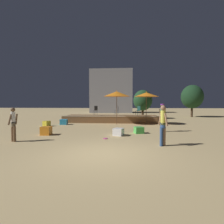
{
  "coord_description": "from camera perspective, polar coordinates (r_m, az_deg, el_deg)",
  "views": [
    {
      "loc": [
        0.87,
        -6.28,
        1.87
      ],
      "look_at": [
        0.0,
        4.68,
        1.31
      ],
      "focal_mm": 28.0,
      "sensor_mm": 36.0,
      "label": 1
    }
  ],
  "objects": [
    {
      "name": "distant_building",
      "position": [
        34.44,
        -0.19,
        6.74
      ],
      "size": [
        8.13,
        3.38,
        8.34
      ],
      "color": "gray",
      "rests_on": "ground"
    },
    {
      "name": "bistro_chair_1",
      "position": [
        18.21,
        1.77,
        0.92
      ],
      "size": [
        0.4,
        0.4,
        0.9
      ],
      "rotation": [
        0.0,
        0.0,
        4.67
      ],
      "color": "#47474C",
      "rests_on": "wooden_deck"
    },
    {
      "name": "cube_seat_4",
      "position": [
        15.15,
        -20.58,
        -3.56
      ],
      "size": [
        0.59,
        0.59,
        0.43
      ],
      "rotation": [
        0.0,
        0.0,
        -0.36
      ],
      "color": "yellow",
      "rests_on": "ground"
    },
    {
      "name": "patio_umbrella_0",
      "position": [
        15.77,
        11.16,
        5.6
      ],
      "size": [
        2.12,
        2.12,
        2.9
      ],
      "color": "brown",
      "rests_on": "ground"
    },
    {
      "name": "patio_umbrella_1",
      "position": [
        15.5,
        1.56,
        5.93
      ],
      "size": [
        2.33,
        2.33,
        3.0
      ],
      "color": "brown",
      "rests_on": "ground"
    },
    {
      "name": "frisbee_disc",
      "position": [
        9.27,
        -2.18,
        -8.63
      ],
      "size": [
        0.24,
        0.24,
        0.03
      ],
      "color": "#E54C99",
      "rests_on": "ground"
    },
    {
      "name": "cube_seat_3",
      "position": [
        11.04,
        -20.7,
        -5.73
      ],
      "size": [
        0.55,
        0.55,
        0.5
      ],
      "rotation": [
        0.0,
        0.0,
        0.03
      ],
      "color": "orange",
      "rests_on": "ground"
    },
    {
      "name": "person_2",
      "position": [
        9.73,
        -29.54,
        -3.27
      ],
      "size": [
        0.29,
        0.49,
        1.66
      ],
      "rotation": [
        0.0,
        0.0,
        2.71
      ],
      "color": "brown",
      "rests_on": "ground"
    },
    {
      "name": "cube_seat_2",
      "position": [
        15.87,
        -15.46,
        -3.13
      ],
      "size": [
        0.65,
        0.65,
        0.46
      ],
      "rotation": [
        0.0,
        0.0,
        0.1
      ],
      "color": "#2D9EDB",
      "rests_on": "ground"
    },
    {
      "name": "cube_seat_1",
      "position": [
        11.01,
        8.76,
        -5.86
      ],
      "size": [
        0.64,
        0.64,
        0.4
      ],
      "rotation": [
        0.0,
        0.0,
        0.28
      ],
      "color": "#4CC651",
      "rests_on": "ground"
    },
    {
      "name": "background_tree_0",
      "position": [
        21.48,
        10.01,
        3.75
      ],
      "size": [
        2.27,
        2.27,
        3.46
      ],
      "color": "#3D2B1C",
      "rests_on": "ground"
    },
    {
      "name": "person_1",
      "position": [
        11.82,
        16.09,
        -1.16
      ],
      "size": [
        0.42,
        0.46,
        1.84
      ],
      "rotation": [
        0.0,
        0.0,
        3.86
      ],
      "color": "brown",
      "rests_on": "ground"
    },
    {
      "name": "cube_seat_0",
      "position": [
        10.16,
        2.12,
        -6.5
      ],
      "size": [
        0.68,
        0.68,
        0.42
      ],
      "rotation": [
        0.0,
        0.0,
        -0.33
      ],
      "color": "white",
      "rests_on": "ground"
    },
    {
      "name": "bistro_chair_2",
      "position": [
        17.57,
        -5.38,
        0.84
      ],
      "size": [
        0.48,
        0.48,
        0.9
      ],
      "rotation": [
        0.0,
        0.0,
        3.76
      ],
      "color": "#2D3338",
      "rests_on": "wooden_deck"
    },
    {
      "name": "background_tree_1",
      "position": [
        26.02,
        24.69,
        4.55
      ],
      "size": [
        2.88,
        2.88,
        4.33
      ],
      "color": "#3D2B1C",
      "rests_on": "ground"
    },
    {
      "name": "person_0",
      "position": [
        7.94,
        16.3,
        -3.67
      ],
      "size": [
        0.38,
        0.49,
        1.78
      ],
      "rotation": [
        0.0,
        0.0,
        3.75
      ],
      "color": "#997051",
      "rests_on": "ground"
    },
    {
      "name": "wooden_deck",
      "position": [
        17.59,
        -0.26,
        -2.19
      ],
      "size": [
        9.17,
        2.98,
        0.7
      ],
      "color": "brown",
      "rests_on": "ground"
    },
    {
      "name": "ground_plane",
      "position": [
        6.61,
        -3.31,
        -13.54
      ],
      "size": [
        120.0,
        120.0,
        0.0
      ],
      "primitive_type": "plane",
      "color": "tan"
    },
    {
      "name": "bistro_chair_0",
      "position": [
        17.1,
        8.6,
        0.76
      ],
      "size": [
        0.48,
        0.48,
        0.9
      ],
      "rotation": [
        0.0,
        0.0,
        5.58
      ],
      "color": "#1E4C47",
      "rests_on": "wooden_deck"
    }
  ]
}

